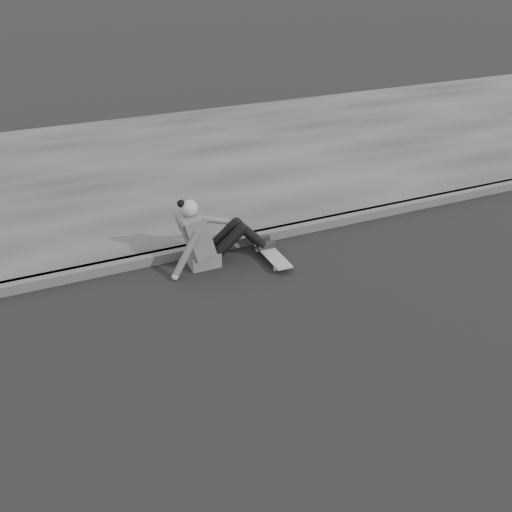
{
  "coord_description": "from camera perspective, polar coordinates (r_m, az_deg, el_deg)",
  "views": [
    {
      "loc": [
        -2.9,
        -3.43,
        3.46
      ],
      "look_at": [
        -0.74,
        1.4,
        0.5
      ],
      "focal_mm": 40.0,
      "sensor_mm": 36.0,
      "label": 1
    }
  ],
  "objects": [
    {
      "name": "ground",
      "position": [
        5.67,
        12.92,
        -9.27
      ],
      "size": [
        80.0,
        80.0,
        0.0
      ],
      "primitive_type": "plane",
      "color": "black",
      "rests_on": "ground"
    },
    {
      "name": "curb",
      "position": [
        7.49,
        1.52,
        2.22
      ],
      "size": [
        24.0,
        0.16,
        0.12
      ],
      "primitive_type": "cube",
      "color": "#4A4A4A",
      "rests_on": "ground"
    },
    {
      "name": "sidewalk",
      "position": [
        10.07,
        -5.97,
        9.36
      ],
      "size": [
        24.0,
        6.0,
        0.12
      ],
      "primitive_type": "cube",
      "color": "#3B3B3B",
      "rests_on": "ground"
    },
    {
      "name": "skateboard",
      "position": [
        6.97,
        1.57,
        0.13
      ],
      "size": [
        0.2,
        0.78,
        0.09
      ],
      "color": "#A5A5A0",
      "rests_on": "ground"
    },
    {
      "name": "seated_woman",
      "position": [
        6.79,
        -4.9,
        1.95
      ],
      "size": [
        1.38,
        0.46,
        0.88
      ],
      "color": "#565659",
      "rests_on": "ground"
    }
  ]
}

